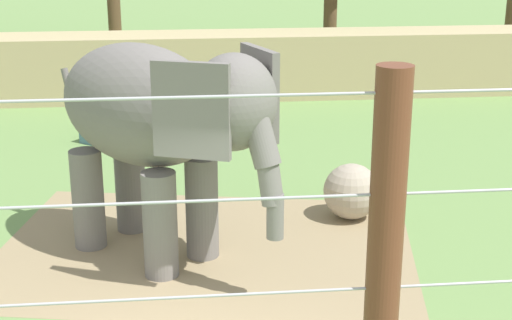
# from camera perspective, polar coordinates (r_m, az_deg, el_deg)

# --- Properties ---
(dirt_patch) EXTENTS (7.26, 5.85, 0.01)m
(dirt_patch) POSITION_cam_1_polar(r_m,az_deg,el_deg) (12.09, -3.80, -6.68)
(dirt_patch) COLOR #937F5B
(dirt_patch) RESTS_ON ground
(embankment_wall) EXTENTS (36.00, 1.80, 1.82)m
(embankment_wall) POSITION_cam_1_polar(r_m,az_deg,el_deg) (22.03, -6.97, 7.01)
(embankment_wall) COLOR tan
(embankment_wall) RESTS_ON ground
(elephant) EXTENTS (3.74, 3.76, 3.33)m
(elephant) POSITION_cam_1_polar(r_m,az_deg,el_deg) (11.16, -7.53, 3.13)
(elephant) COLOR slate
(elephant) RESTS_ON ground
(enrichment_ball) EXTENTS (0.97, 0.97, 0.97)m
(enrichment_ball) POSITION_cam_1_polar(r_m,az_deg,el_deg) (13.20, 7.18, -2.36)
(enrichment_ball) COLOR tan
(enrichment_ball) RESTS_ON ground
(feed_trough) EXTENTS (1.27, 1.40, 0.44)m
(feed_trough) POSITION_cam_1_polar(r_m,az_deg,el_deg) (18.27, -11.05, 2.32)
(feed_trough) COLOR slate
(feed_trough) RESTS_ON ground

